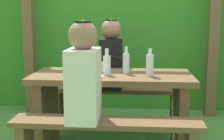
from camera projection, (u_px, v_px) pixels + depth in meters
hedge_backdrop at (122, 34)px, 4.50m from camera, size 6.40×0.99×1.90m
pergola_post_left at (28, 25)px, 3.85m from camera, size 0.12×0.12×2.18m
pergola_post_right at (214, 26)px, 3.68m from camera, size 0.12×0.12×2.18m
picnic_table at (112, 98)px, 2.81m from camera, size 1.40×0.64×0.70m
bench_near at (106, 137)px, 2.32m from camera, size 1.40×0.24×0.45m
bench_far at (116, 100)px, 3.36m from camera, size 1.40×0.24×0.45m
person_white_shirt at (84, 75)px, 2.26m from camera, size 0.25×0.35×0.72m
person_black_coat at (111, 57)px, 3.28m from camera, size 0.25×0.35×0.72m
drinking_glass at (103, 67)px, 2.87m from camera, size 0.07×0.07×0.09m
bottle_left at (150, 64)px, 2.66m from camera, size 0.06×0.06×0.23m
bottle_right at (126, 63)px, 2.77m from camera, size 0.06×0.06×0.24m
bottle_center at (107, 64)px, 2.71m from camera, size 0.07×0.07×0.23m
cell_phone at (98, 76)px, 2.65m from camera, size 0.13×0.16×0.01m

